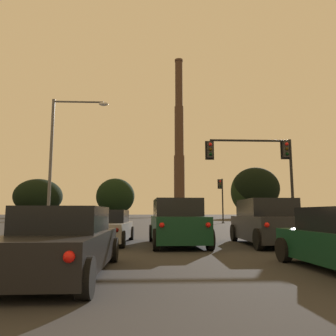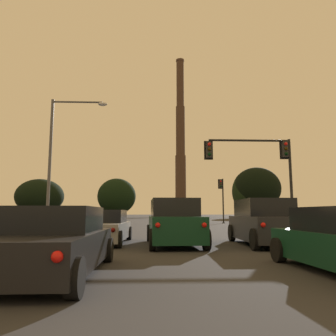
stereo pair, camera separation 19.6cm
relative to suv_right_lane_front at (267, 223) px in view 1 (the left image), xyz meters
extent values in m
cube|color=#232328|center=(0.00, -0.03, -0.21)|extent=(2.03, 4.84, 0.95)
cube|color=black|center=(0.00, 0.09, 0.61)|extent=(1.85, 2.84, 0.70)
cylinder|color=black|center=(-0.89, 1.92, -0.52)|extent=(0.24, 0.77, 0.76)
cylinder|color=black|center=(0.98, 1.87, -0.52)|extent=(0.24, 0.77, 0.76)
cylinder|color=black|center=(-0.99, -1.93, -0.52)|extent=(0.24, 0.77, 0.76)
cylinder|color=black|center=(0.89, -1.98, -0.52)|extent=(0.24, 0.77, 0.76)
sphere|color=red|center=(-0.84, -2.43, 0.00)|extent=(0.17, 0.17, 0.17)
sphere|color=red|center=(0.72, -2.47, 0.00)|extent=(0.17, 0.17, 0.17)
cube|color=black|center=(-6.59, -6.33, -0.37)|extent=(1.84, 4.61, 0.70)
cube|color=black|center=(-6.59, -6.10, 0.25)|extent=(1.64, 2.21, 0.55)
cylinder|color=black|center=(-7.48, -4.44, -0.58)|extent=(0.23, 0.64, 0.64)
cylinder|color=black|center=(-5.72, -4.43, -0.58)|extent=(0.23, 0.64, 0.64)
cylinder|color=black|center=(-5.69, -8.23, -0.58)|extent=(0.23, 0.64, 0.64)
sphere|color=red|center=(-5.85, -8.65, -0.22)|extent=(0.17, 0.17, 0.17)
cylinder|color=black|center=(-1.19, -4.65, -0.58)|extent=(0.25, 0.65, 0.64)
cube|color=gray|center=(-6.64, 1.00, -0.37)|extent=(1.92, 4.64, 0.70)
cube|color=black|center=(-6.64, 1.23, 0.25)|extent=(1.68, 2.24, 0.55)
cylinder|color=black|center=(-7.47, 2.92, -0.58)|extent=(0.24, 0.65, 0.64)
cylinder|color=black|center=(-5.72, 2.87, -0.58)|extent=(0.24, 0.65, 0.64)
cylinder|color=black|center=(-7.57, -0.88, -0.58)|extent=(0.24, 0.65, 0.64)
cylinder|color=black|center=(-5.81, -0.93, -0.58)|extent=(0.24, 0.65, 0.64)
sphere|color=#500705|center=(-7.42, -1.30, -0.22)|extent=(0.17, 0.17, 0.17)
sphere|color=#500705|center=(-5.98, -1.34, -0.22)|extent=(0.17, 0.17, 0.17)
cube|color=#0F3823|center=(-3.70, 0.03, -0.21)|extent=(2.12, 4.88, 0.95)
cube|color=black|center=(-3.70, 0.15, 0.61)|extent=(1.90, 2.87, 0.70)
cylinder|color=black|center=(-4.72, 1.91, -0.52)|extent=(0.25, 0.77, 0.76)
cylinder|color=black|center=(-2.84, 1.99, -0.52)|extent=(0.25, 0.77, 0.76)
cylinder|color=black|center=(-4.55, -1.94, -0.52)|extent=(0.25, 0.77, 0.76)
cylinder|color=black|center=(-2.68, -1.86, -0.52)|extent=(0.25, 0.77, 0.76)
sphere|color=red|center=(-4.37, -2.43, 0.00)|extent=(0.17, 0.17, 0.17)
sphere|color=red|center=(-2.82, -2.36, 0.00)|extent=(0.17, 0.17, 0.17)
cylinder|color=black|center=(4.32, 7.29, 2.15)|extent=(0.18, 0.18, 6.10)
cylinder|color=black|center=(4.32, 7.29, -0.85)|extent=(0.40, 0.40, 0.10)
cube|color=#282828|center=(4.03, 7.29, 4.53)|extent=(0.34, 0.34, 1.04)
cube|color=black|center=(4.03, 7.47, 4.53)|extent=(0.58, 0.03, 1.25)
sphere|color=red|center=(4.03, 7.10, 4.85)|extent=(0.22, 0.22, 0.22)
sphere|color=#352604|center=(4.03, 7.10, 4.53)|extent=(0.22, 0.22, 0.22)
sphere|color=black|center=(4.03, 7.10, 4.21)|extent=(0.22, 0.22, 0.22)
cylinder|color=black|center=(1.67, 7.29, 5.10)|extent=(5.30, 0.14, 0.14)
sphere|color=black|center=(4.32, 7.29, 5.10)|extent=(0.18, 0.18, 0.18)
cube|color=#282828|center=(-0.98, 7.29, 4.46)|extent=(0.34, 0.34, 1.04)
cube|color=black|center=(-0.98, 7.47, 4.46)|extent=(0.58, 0.03, 1.25)
sphere|color=red|center=(-0.98, 7.10, 4.78)|extent=(0.22, 0.22, 0.22)
sphere|color=#352604|center=(-0.98, 7.10, 4.46)|extent=(0.22, 0.22, 0.22)
sphere|color=black|center=(-0.98, 7.10, 4.14)|extent=(0.22, 0.22, 0.22)
cylinder|color=black|center=(4.36, 28.67, 1.97)|extent=(0.18, 0.18, 5.73)
cylinder|color=black|center=(4.36, 28.67, -0.85)|extent=(0.40, 0.40, 0.10)
cube|color=#282828|center=(4.07, 28.67, 4.16)|extent=(0.34, 0.34, 1.04)
cube|color=black|center=(4.07, 28.85, 4.16)|extent=(0.58, 0.03, 1.25)
sphere|color=red|center=(4.07, 28.48, 4.49)|extent=(0.22, 0.22, 0.22)
sphere|color=#352604|center=(4.07, 28.48, 4.16)|extent=(0.22, 0.22, 0.22)
sphere|color=black|center=(4.07, 28.48, 3.84)|extent=(0.22, 0.22, 0.22)
cylinder|color=#56565B|center=(-11.43, 8.25, 3.57)|extent=(0.20, 0.20, 8.93)
cylinder|color=#56565B|center=(-9.75, 8.25, 7.89)|extent=(3.36, 0.12, 0.12)
sphere|color=#56565B|center=(-11.43, 8.25, 7.89)|extent=(0.20, 0.20, 0.20)
ellipsoid|color=silver|center=(-8.07, 8.25, 7.77)|extent=(0.64, 0.36, 0.26)
cylinder|color=#3C2B22|center=(4.86, 103.35, 0.87)|extent=(6.11, 6.11, 3.53)
cylinder|color=#473328|center=(4.86, 103.35, 11.85)|extent=(3.82, 3.82, 18.44)
cylinder|color=#473328|center=(4.86, 103.35, 30.29)|extent=(3.28, 3.28, 18.44)
cylinder|color=#473328|center=(4.86, 103.35, 48.73)|extent=(2.75, 2.75, 18.44)
cylinder|color=#4E382C|center=(4.86, 103.35, 57.59)|extent=(3.08, 3.08, 0.70)
cylinder|color=black|center=(-36.41, 78.97, 0.22)|extent=(1.32, 1.32, 2.23)
ellipsoid|color=black|center=(-36.41, 78.97, 4.98)|extent=(13.20, 11.88, 9.71)
cylinder|color=black|center=(20.48, 71.18, 0.42)|extent=(0.94, 0.94, 2.63)
ellipsoid|color=black|center=(20.48, 71.18, 5.92)|extent=(9.39, 8.45, 11.18)
cylinder|color=black|center=(-15.14, 79.14, 0.21)|extent=(1.07, 1.07, 2.22)
ellipsoid|color=black|center=(-15.14, 79.14, 5.08)|extent=(10.71, 9.64, 10.03)
cylinder|color=black|center=(22.26, 71.07, 0.88)|extent=(1.24, 1.24, 3.56)
ellipsoid|color=black|center=(22.26, 71.07, 6.80)|extent=(12.42, 11.18, 11.05)
camera|label=1|loc=(-4.68, -13.40, 0.39)|focal=35.00mm
camera|label=2|loc=(-4.49, -13.41, 0.39)|focal=35.00mm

